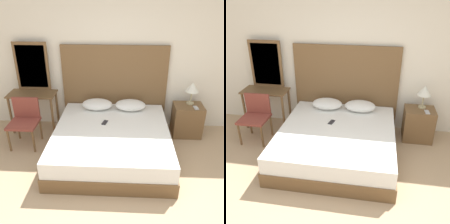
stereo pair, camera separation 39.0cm
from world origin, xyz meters
TOP-DOWN VIEW (x-y plane):
  - wall_back at (0.00, 2.54)m, footprint 10.00×0.06m
  - bed at (-0.10, 1.49)m, footprint 1.83×1.91m
  - headboard at (-0.10, 2.46)m, footprint 1.92×0.05m
  - pillow_left at (-0.40, 2.20)m, footprint 0.55×0.38m
  - pillow_right at (0.21, 2.20)m, footprint 0.55×0.38m
  - phone_on_bed at (-0.22, 1.68)m, footprint 0.11×0.16m
  - nightstand at (1.25, 2.18)m, footprint 0.51×0.41m
  - table_lamp at (1.28, 2.26)m, footprint 0.23×0.23m
  - phone_on_nightstand at (1.34, 2.07)m, footprint 0.08×0.15m
  - vanity_desk at (-1.59, 2.22)m, footprint 0.85×0.43m
  - vanity_mirror at (-1.59, 2.41)m, footprint 0.61×0.03m
  - chair at (-1.59, 1.74)m, footprint 0.47×0.45m

SIDE VIEW (x-z plane):
  - bed at x=-0.10m, z-range 0.00..0.47m
  - nightstand at x=1.25m, z-range 0.00..0.59m
  - chair at x=-1.59m, z-range 0.07..0.88m
  - phone_on_bed at x=-0.22m, z-range 0.47..0.48m
  - pillow_left at x=-0.40m, z-range 0.47..0.65m
  - pillow_right at x=0.21m, z-range 0.47..0.65m
  - vanity_desk at x=-1.59m, z-range 0.22..0.97m
  - phone_on_nightstand at x=1.34m, z-range 0.59..0.60m
  - headboard at x=-0.10m, z-range 0.00..1.58m
  - table_lamp at x=1.28m, z-range 0.69..1.09m
  - vanity_mirror at x=-1.59m, z-range 0.75..1.63m
  - wall_back at x=0.00m, z-range 0.00..2.70m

